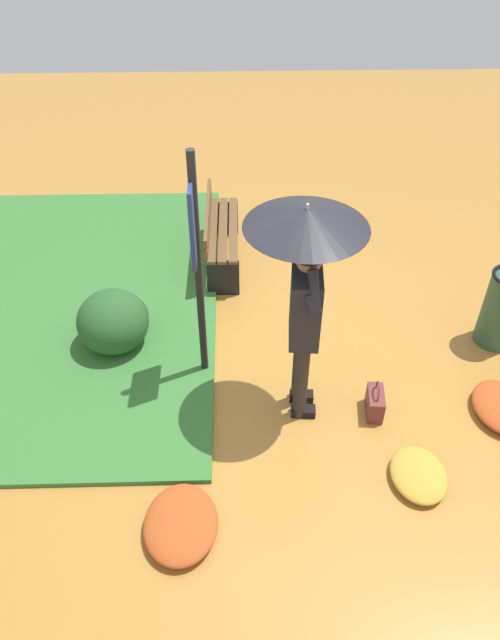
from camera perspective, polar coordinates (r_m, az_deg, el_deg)
name	(u,v)px	position (r m, az deg, el deg)	size (l,w,h in m)	color
ground_plane	(291,383)	(5.82, 3.94, -6.00)	(18.00, 18.00, 0.00)	#B27A33
grass_verge	(36,302)	(7.10, -19.59, 1.61)	(4.80, 4.00, 0.05)	#387533
person_with_umbrella	(306,264)	(4.65, 5.31, 5.33)	(0.96, 0.96, 2.04)	#2D2823
info_sign_post	(196,247)	(5.03, -5.18, 6.91)	(0.44, 0.07, 2.30)	black
handbag	(375,403)	(5.59, 11.76, -7.66)	(0.31, 0.17, 0.37)	brown
park_bench	(220,233)	(7.15, -2.89, 8.23)	(1.40, 0.38, 0.75)	black
shrub_cluster	(116,320)	(6.17, -12.59, -0.04)	(0.78, 0.71, 0.64)	#285628
leaf_pile_near_person	(181,524)	(4.84, -6.57, -18.65)	(0.71, 0.57, 0.16)	#B74C1E
leaf_pile_far_path	(418,475)	(5.26, 15.67, -13.92)	(0.58, 0.46, 0.13)	gold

